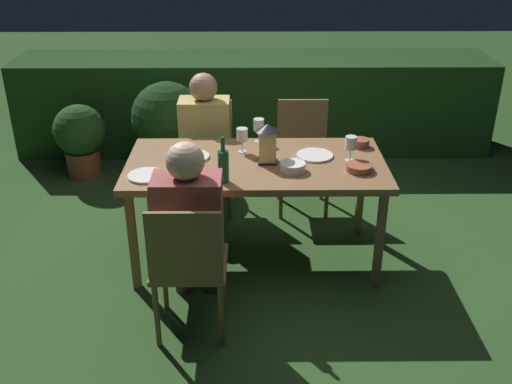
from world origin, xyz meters
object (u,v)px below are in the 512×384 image
object	(u,v)px
chair_side_left_a	(188,264)
bowl_dip	(359,167)
chair_side_right_a	(207,151)
wine_glass_b	(242,136)
potted_plant_corner	(168,123)
person_in_mustard	(205,142)
bowl_salad	(361,143)
person_in_rust	(190,222)
lantern_centerpiece	(267,141)
potted_plant_by_hedge	(80,136)
plate_a	(192,157)
chair_side_right_b	(303,150)
plate_c	(146,176)
wine_glass_a	(351,144)
wine_glass_c	(259,126)
green_bottle_on_table	(223,165)
dining_table	(256,170)
plate_b	(315,155)
bowl_bread	(293,167)
bowl_olives	(202,174)

from	to	relation	value
chair_side_left_a	bowl_dip	bearing A→B (deg)	32.77
chair_side_left_a	chair_side_right_a	world-z (taller)	same
wine_glass_b	potted_plant_corner	world-z (taller)	wine_glass_b
person_in_mustard	chair_side_left_a	bearing A→B (deg)	-90.00
chair_side_right_a	bowl_salad	xyz separation A→B (m)	(1.11, -0.56, 0.29)
person_in_rust	bowl_dip	distance (m)	1.14
wine_glass_b	lantern_centerpiece	bearing A→B (deg)	-46.95
potted_plant_corner	person_in_mustard	bearing A→B (deg)	-63.09
wine_glass_b	potted_plant_by_hedge	size ratio (longest dim) A/B	0.25
plate_a	bowl_dip	size ratio (longest dim) A/B	1.38
person_in_mustard	chair_side_right_b	bearing A→B (deg)	14.34
lantern_centerpiece	plate_c	xyz separation A→B (m)	(-0.76, -0.22, -0.14)
person_in_rust	potted_plant_by_hedge	xyz separation A→B (m)	(-1.18, 2.05, -0.26)
chair_side_right_a	chair_side_left_a	bearing A→B (deg)	-90.00
wine_glass_a	potted_plant_by_hedge	size ratio (longest dim) A/B	0.25
bowl_dip	potted_plant_corner	xyz separation A→B (m)	(-1.42, 1.53, -0.24)
wine_glass_b	potted_plant_by_hedge	xyz separation A→B (m)	(-1.47, 1.26, -0.48)
plate_c	person_in_rust	bearing A→B (deg)	-52.73
lantern_centerpiece	wine_glass_c	world-z (taller)	lantern_centerpiece
green_bottle_on_table	person_in_rust	bearing A→B (deg)	-119.98
wine_glass_c	bowl_dip	xyz separation A→B (m)	(0.63, -0.51, -0.09)
wine_glass_c	potted_plant_corner	xyz separation A→B (m)	(-0.79, 1.02, -0.34)
dining_table	plate_b	world-z (taller)	plate_b
wine_glass_b	bowl_bread	world-z (taller)	wine_glass_b
chair_side_left_a	bowl_salad	distance (m)	1.57
plate_c	bowl_olives	size ratio (longest dim) A/B	1.42
potted_plant_corner	chair_side_right_a	bearing A→B (deg)	-55.58
wine_glass_a	plate_c	distance (m)	1.33
dining_table	chair_side_right_b	bearing A→B (deg)	64.93
dining_table	bowl_bread	world-z (taller)	bowl_bread
bowl_salad	dining_table	bearing A→B (deg)	-160.49
person_in_mustard	wine_glass_c	xyz separation A→B (m)	(0.41, -0.26, 0.22)
lantern_centerpiece	green_bottle_on_table	xyz separation A→B (m)	(-0.27, -0.30, -0.04)
chair_side_right_b	bowl_bread	world-z (taller)	chair_side_right_b
person_in_mustard	bowl_olives	xyz separation A→B (m)	(0.05, -0.87, 0.13)
person_in_mustard	bowl_dip	distance (m)	1.30
dining_table	wine_glass_b	bearing A→B (deg)	118.52
dining_table	green_bottle_on_table	size ratio (longest dim) A/B	5.86
bowl_dip	potted_plant_by_hedge	world-z (taller)	bowl_dip
chair_side_right_a	person_in_mustard	xyz separation A→B (m)	(0.00, -0.20, 0.15)
lantern_centerpiece	wine_glass_a	size ratio (longest dim) A/B	1.57
potted_plant_by_hedge	wine_glass_c	bearing A→B (deg)	-33.87
chair_side_left_a	potted_plant_by_hedge	distance (m)	2.54
chair_side_right_a	potted_plant_corner	bearing A→B (deg)	124.42
person_in_rust	green_bottle_on_table	distance (m)	0.42
wine_glass_a	bowl_salad	distance (m)	0.28
green_bottle_on_table	plate_c	world-z (taller)	green_bottle_on_table
wine_glass_a	chair_side_right_b	bearing A→B (deg)	106.29
dining_table	plate_a	distance (m)	0.44
dining_table	wine_glass_c	world-z (taller)	wine_glass_c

